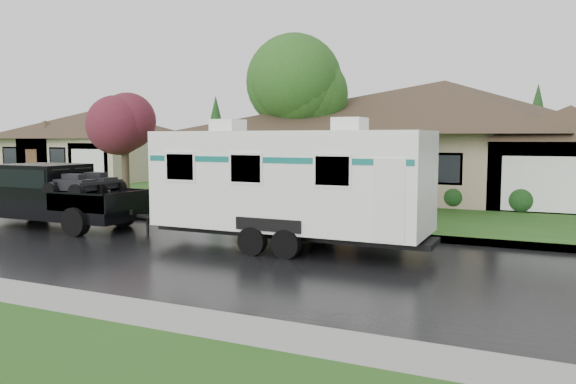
% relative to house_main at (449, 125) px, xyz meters
% --- Properties ---
extents(ground, '(140.00, 140.00, 0.00)m').
position_rel_house_main_xyz_m(ground, '(-2.29, -13.84, -3.59)').
color(ground, '#265219').
rests_on(ground, ground).
extents(road, '(140.00, 8.00, 0.01)m').
position_rel_house_main_xyz_m(road, '(-2.29, -15.84, -3.59)').
color(road, black).
rests_on(road, ground).
extents(curb, '(140.00, 0.50, 0.15)m').
position_rel_house_main_xyz_m(curb, '(-2.29, -11.59, -3.52)').
color(curb, gray).
rests_on(curb, ground).
extents(lawn, '(140.00, 26.00, 0.15)m').
position_rel_house_main_xyz_m(lawn, '(-2.29, 1.16, -3.52)').
color(lawn, '#265219').
rests_on(lawn, ground).
extents(house_main, '(19.44, 10.80, 6.90)m').
position_rel_house_main_xyz_m(house_main, '(0.00, 0.00, 0.00)').
color(house_main, gray).
rests_on(house_main, lawn).
extents(house_far, '(10.80, 8.64, 5.80)m').
position_rel_house_main_xyz_m(house_far, '(-24.07, 2.02, -0.62)').
color(house_far, tan).
rests_on(house_far, lawn).
extents(tree_left_green, '(4.31, 4.31, 7.13)m').
position_rel_house_main_xyz_m(tree_left_green, '(-5.57, -5.31, 1.51)').
color(tree_left_green, '#382B1E').
rests_on(tree_left_green, lawn).
extents(tree_red, '(2.97, 2.97, 4.92)m').
position_rel_house_main_xyz_m(tree_red, '(-14.53, -6.22, -0.03)').
color(tree_red, '#382B1E').
rests_on(tree_red, lawn).
extents(shrub_row, '(13.60, 1.00, 1.00)m').
position_rel_house_main_xyz_m(shrub_row, '(-0.29, -4.54, -2.94)').
color(shrub_row, '#143814').
rests_on(shrub_row, lawn).
extents(pickup_truck, '(6.33, 2.41, 2.11)m').
position_rel_house_main_xyz_m(pickup_truck, '(-10.74, -14.27, -2.46)').
color(pickup_truck, black).
rests_on(pickup_truck, ground).
extents(travel_trailer, '(7.81, 2.74, 3.50)m').
position_rel_house_main_xyz_m(travel_trailer, '(-1.93, -14.27, -1.73)').
color(travel_trailer, white).
rests_on(travel_trailer, ground).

